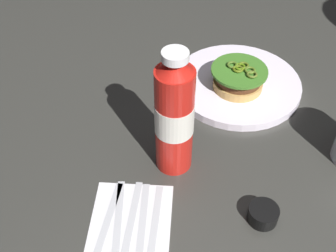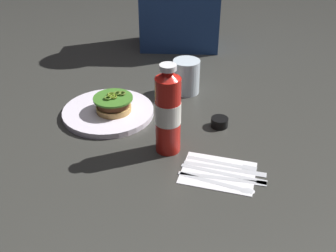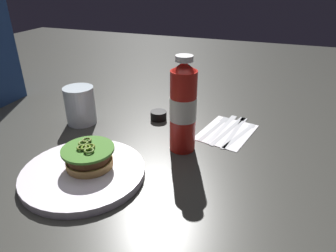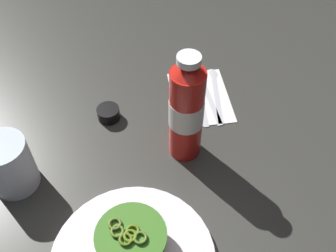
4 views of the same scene
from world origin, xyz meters
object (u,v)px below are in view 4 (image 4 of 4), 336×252
water_glass (9,165)px  butter_knife (205,87)px  spoon_utensil (215,86)px  fork_utensil (183,92)px  condiment_cup (108,113)px  table_knife (199,88)px  napkin (200,97)px  ketchup_bottle (186,111)px  burger_sandwich (131,240)px  steak_knife (190,89)px

water_glass → butter_knife: 0.47m
spoon_utensil → fork_utensil: size_ratio=1.01×
condiment_cup → table_knife: condiment_cup is taller
napkin → table_knife: table_knife is taller
ketchup_bottle → napkin: size_ratio=1.36×
ketchup_bottle → water_glass: (0.04, 0.34, -0.06)m
condiment_cup → fork_utensil: condiment_cup is taller
spoon_utensil → table_knife: bearing=80.1°
ketchup_bottle → butter_knife: bearing=-37.7°
spoon_utensil → table_knife: same height
condiment_cup → napkin: (-0.01, -0.22, -0.01)m
water_glass → napkin: size_ratio=0.63×
butter_knife → napkin: bearing=133.8°
burger_sandwich → fork_utensil: size_ratio=0.67×
water_glass → spoon_utensil: (0.11, -0.48, -0.05)m
table_knife → fork_utensil: (0.00, 0.04, -0.00)m
butter_knife → ketchup_bottle: bearing=142.3°
napkin → table_knife: size_ratio=0.86×
steak_knife → water_glass: bearing=105.7°
ketchup_bottle → butter_knife: size_ratio=1.15×
condiment_cup → steak_knife: 0.20m
napkin → butter_knife: (0.02, -0.02, 0.00)m
condiment_cup → napkin: 0.22m
condiment_cup → steak_knife: size_ratio=0.24×
water_glass → condiment_cup: water_glass is taller
butter_knife → fork_utensil: 0.06m
table_knife → butter_knife: bearing=-102.8°
steak_knife → butter_knife: bearing=-102.0°
ketchup_bottle → spoon_utensil: ketchup_bottle is taller
condiment_cup → napkin: condiment_cup is taller
butter_knife → steak_knife: same height
burger_sandwich → water_glass: water_glass is taller
steak_knife → napkin: bearing=-155.1°
water_glass → napkin: bearing=-78.6°
condiment_cup → fork_utensil: bearing=-86.2°
condiment_cup → burger_sandwich: bearing=172.2°
ketchup_bottle → steak_knife: (0.16, -0.08, -0.11)m
fork_utensil → burger_sandwich: bearing=145.4°
butter_knife → table_knife: (0.00, 0.02, 0.00)m
napkin → steak_knife: 0.03m
burger_sandwich → steak_knife: 0.41m
burger_sandwich → table_knife: size_ratio=0.56×
burger_sandwich → spoon_utensil: (0.32, -0.31, -0.04)m
water_glass → condiment_cup: size_ratio=2.25×
steak_knife → fork_utensil: (-0.00, 0.02, -0.00)m
ketchup_bottle → spoon_utensil: size_ratio=1.37×
burger_sandwich → table_knife: burger_sandwich is taller
condiment_cup → butter_knife: (0.01, -0.24, -0.01)m
ketchup_bottle → condiment_cup: 0.22m
spoon_utensil → steak_knife: 0.06m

